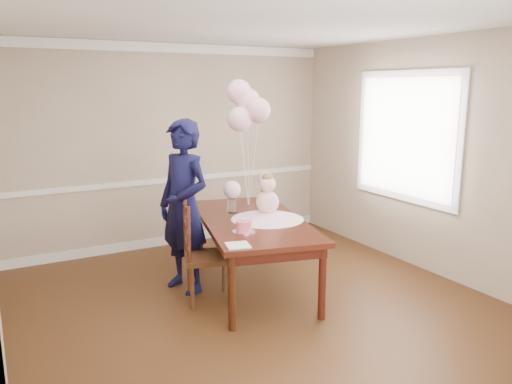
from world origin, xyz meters
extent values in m
cube|color=#341C0D|center=(0.00, 0.00, 0.00)|extent=(4.50, 5.00, 0.00)
cube|color=white|center=(0.00, 0.00, 2.70)|extent=(4.50, 5.00, 0.02)
cube|color=tan|center=(0.00, 2.50, 1.35)|extent=(4.50, 0.02, 2.70)
cube|color=tan|center=(2.25, 0.00, 1.35)|extent=(0.02, 5.00, 2.70)
cube|color=white|center=(0.00, 2.49, 0.90)|extent=(4.50, 0.02, 0.07)
cube|color=white|center=(0.00, 2.49, 2.63)|extent=(4.50, 0.02, 0.12)
cube|color=silver|center=(0.00, 2.49, 0.06)|extent=(4.50, 0.02, 0.12)
cube|color=silver|center=(2.23, 0.50, 1.55)|extent=(0.02, 1.66, 1.56)
cube|color=white|center=(2.21, 0.50, 1.55)|extent=(0.01, 1.50, 1.40)
cube|color=black|center=(0.20, 0.64, 0.74)|extent=(1.47, 2.22, 0.05)
cube|color=black|center=(0.20, 0.64, 0.66)|extent=(1.35, 2.09, 0.10)
cylinder|color=black|center=(-0.44, -0.17, 0.36)|extent=(0.09, 0.09, 0.71)
cylinder|color=black|center=(0.39, -0.37, 0.36)|extent=(0.09, 0.09, 0.71)
cylinder|color=black|center=(0.01, 1.65, 0.36)|extent=(0.09, 0.09, 0.71)
cylinder|color=black|center=(0.84, 1.44, 0.36)|extent=(0.09, 0.09, 0.71)
cone|color=#FFBBE6|center=(0.34, 0.55, 0.81)|extent=(0.93, 0.93, 0.10)
sphere|color=#FFA1CB|center=(0.34, 0.55, 0.94)|extent=(0.24, 0.24, 0.24)
sphere|color=beige|center=(0.34, 0.55, 1.14)|extent=(0.17, 0.17, 0.17)
sphere|color=olive|center=(0.34, 0.55, 1.20)|extent=(0.12, 0.12, 0.12)
cylinder|color=white|center=(-0.11, 0.24, 0.77)|extent=(0.27, 0.27, 0.01)
cylinder|color=#E4486D|center=(-0.11, 0.24, 0.82)|extent=(0.18, 0.18, 0.10)
sphere|color=white|center=(-0.11, 0.24, 0.89)|extent=(0.03, 0.03, 0.03)
sphere|color=silver|center=(-0.07, 0.25, 0.89)|extent=(0.03, 0.03, 0.03)
cylinder|color=white|center=(0.13, 0.97, 0.84)|extent=(0.12, 0.12, 0.16)
sphere|color=beige|center=(0.13, 0.97, 1.03)|extent=(0.19, 0.19, 0.19)
cylinder|color=white|center=(0.78, 1.38, 0.84)|extent=(0.12, 0.12, 0.16)
sphere|color=beige|center=(0.78, 1.38, 1.03)|extent=(0.19, 0.19, 0.19)
cube|color=silver|center=(-0.35, -0.12, 0.77)|extent=(0.25, 0.25, 0.01)
cylinder|color=silver|center=(0.43, 1.15, 0.77)|extent=(0.05, 0.05, 0.02)
sphere|color=#FFB4D7|center=(0.33, 1.18, 1.78)|extent=(0.28, 0.28, 0.28)
sphere|color=#F4ADBE|center=(0.52, 1.08, 1.88)|extent=(0.28, 0.28, 0.28)
sphere|color=#FFB4D0|center=(0.48, 1.25, 1.98)|extent=(0.28, 0.28, 0.28)
sphere|color=#FBB1D5|center=(0.38, 1.29, 2.08)|extent=(0.28, 0.28, 0.28)
cylinder|color=white|center=(0.38, 1.17, 1.20)|extent=(0.09, 0.03, 0.85)
cylinder|color=white|center=(0.48, 1.12, 1.25)|extent=(0.09, 0.08, 0.95)
cylinder|color=white|center=(0.45, 1.20, 1.30)|extent=(0.04, 0.09, 1.05)
cylinder|color=white|center=(0.41, 1.22, 1.35)|extent=(0.06, 0.12, 1.15)
cube|color=#361E0E|center=(-0.36, 0.53, 0.46)|extent=(0.56, 0.56, 0.05)
cylinder|color=#3C2210|center=(-0.59, 0.40, 0.22)|extent=(0.05, 0.05, 0.44)
cylinder|color=#34190E|center=(-0.24, 0.30, 0.22)|extent=(0.05, 0.05, 0.44)
cylinder|color=#3A1F0F|center=(-0.49, 0.76, 0.22)|extent=(0.05, 0.05, 0.44)
cylinder|color=#341C0E|center=(-0.14, 0.65, 0.22)|extent=(0.05, 0.05, 0.44)
cylinder|color=#38150F|center=(-0.61, 0.41, 0.75)|extent=(0.05, 0.05, 0.57)
cylinder|color=#371E0F|center=(-0.51, 0.76, 0.75)|extent=(0.05, 0.05, 0.57)
cube|color=#3A1B10|center=(-0.56, 0.59, 0.63)|extent=(0.14, 0.40, 0.05)
cube|color=#3C1A10|center=(-0.56, 0.59, 0.79)|extent=(0.14, 0.40, 0.05)
cube|color=#39190F|center=(-0.56, 0.59, 0.96)|extent=(0.14, 0.40, 0.05)
imported|color=black|center=(-0.46, 0.92, 0.91)|extent=(0.64, 0.77, 1.82)
camera|label=1|loc=(-2.24, -3.88, 2.14)|focal=35.00mm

